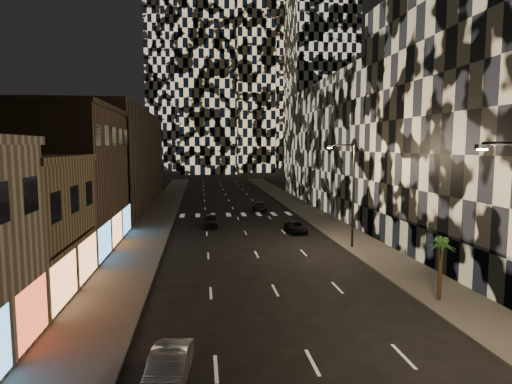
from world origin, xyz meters
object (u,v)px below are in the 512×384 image
object	(u,v)px
car_dark_oncoming	(260,206)
palm_tree	(441,248)
streetlight_far	(351,188)
car_dark_midlane	(211,221)
car_silver_parked	(168,368)
car_dark_rightlane	(296,227)

from	to	relation	value
car_dark_oncoming	palm_tree	xyz separation A→B (m)	(5.50, -35.97, 2.50)
car_dark_oncoming	palm_tree	distance (m)	36.48
streetlight_far	car_dark_midlane	bearing A→B (deg)	135.20
car_silver_parked	palm_tree	world-z (taller)	palm_tree
car_silver_parked	car_dark_oncoming	size ratio (longest dim) A/B	0.87
car_dark_oncoming	car_dark_rightlane	bearing A→B (deg)	100.87
car_silver_parked	palm_tree	xyz separation A→B (m)	(14.80, 6.78, 2.51)
streetlight_far	car_dark_oncoming	distance (m)	23.76
car_dark_oncoming	palm_tree	world-z (taller)	palm_tree
car_dark_midlane	car_dark_oncoming	bearing A→B (deg)	58.61
car_dark_midlane	palm_tree	world-z (taller)	palm_tree
car_dark_midlane	car_dark_rightlane	xyz separation A→B (m)	(8.76, -4.27, -0.15)
streetlight_far	car_dark_midlane	world-z (taller)	streetlight_far
streetlight_far	car_dark_oncoming	size ratio (longest dim) A/B	1.97
car_silver_parked	car_dark_oncoming	bearing A→B (deg)	84.51
streetlight_far	car_dark_oncoming	bearing A→B (deg)	102.03
palm_tree	streetlight_far	bearing A→B (deg)	92.80
car_dark_rightlane	car_dark_oncoming	bearing A→B (deg)	95.15
streetlight_far	car_dark_rightlane	world-z (taller)	streetlight_far
car_dark_midlane	palm_tree	xyz separation A→B (m)	(12.50, -24.96, 2.46)
streetlight_far	car_dark_rightlane	distance (m)	9.42
car_dark_oncoming	car_dark_rightlane	distance (m)	15.39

